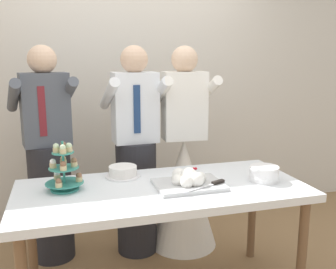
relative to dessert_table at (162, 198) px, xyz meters
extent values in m
cube|color=beige|center=(0.00, 1.42, 0.75)|extent=(5.20, 0.10, 2.90)
cube|color=silver|center=(0.00, 0.00, 0.05)|extent=(1.80, 0.80, 0.05)
cylinder|color=brown|center=(0.82, -0.32, -0.34)|extent=(0.06, 0.06, 0.72)
cylinder|color=brown|center=(-0.82, 0.32, -0.34)|extent=(0.06, 0.06, 0.72)
cylinder|color=brown|center=(0.82, 0.32, -0.34)|extent=(0.06, 0.06, 0.72)
cylinder|color=teal|center=(-0.59, 0.11, 0.08)|extent=(0.17, 0.17, 0.01)
cylinder|color=teal|center=(-0.59, 0.11, 0.23)|extent=(0.01, 0.01, 0.31)
cylinder|color=teal|center=(-0.59, 0.11, 0.12)|extent=(0.23, 0.23, 0.01)
cylinder|color=#D1B784|center=(-0.50, 0.11, 0.14)|extent=(0.04, 0.04, 0.03)
sphere|color=brown|center=(-0.50, 0.11, 0.16)|extent=(0.04, 0.04, 0.04)
cylinder|color=#D1B784|center=(-0.63, 0.19, 0.14)|extent=(0.04, 0.04, 0.03)
sphere|color=white|center=(-0.63, 0.19, 0.16)|extent=(0.04, 0.04, 0.04)
cylinder|color=#D1B784|center=(-0.62, 0.03, 0.14)|extent=(0.04, 0.04, 0.03)
sphere|color=brown|center=(-0.62, 0.03, 0.16)|extent=(0.04, 0.04, 0.04)
cylinder|color=teal|center=(-0.59, 0.11, 0.21)|extent=(0.18, 0.18, 0.01)
cylinder|color=#D1B784|center=(-0.53, 0.11, 0.23)|extent=(0.04, 0.04, 0.03)
sphere|color=brown|center=(-0.53, 0.11, 0.25)|extent=(0.04, 0.04, 0.04)
cylinder|color=#D1B784|center=(-0.59, 0.17, 0.23)|extent=(0.04, 0.04, 0.03)
sphere|color=#D6B27A|center=(-0.59, 0.17, 0.25)|extent=(0.04, 0.04, 0.04)
cylinder|color=#D1B784|center=(-0.65, 0.12, 0.23)|extent=(0.04, 0.04, 0.03)
sphere|color=white|center=(-0.65, 0.12, 0.25)|extent=(0.04, 0.04, 0.04)
cylinder|color=#D1B784|center=(-0.59, 0.05, 0.23)|extent=(0.04, 0.04, 0.03)
sphere|color=brown|center=(-0.59, 0.05, 0.25)|extent=(0.04, 0.04, 0.04)
cylinder|color=teal|center=(-0.59, 0.11, 0.31)|extent=(0.13, 0.13, 0.01)
cylinder|color=#D1B784|center=(-0.55, 0.11, 0.33)|extent=(0.04, 0.04, 0.03)
sphere|color=beige|center=(-0.55, 0.11, 0.35)|extent=(0.04, 0.04, 0.04)
cylinder|color=#D1B784|center=(-0.58, 0.15, 0.33)|extent=(0.04, 0.04, 0.03)
sphere|color=brown|center=(-0.58, 0.15, 0.35)|extent=(0.04, 0.04, 0.04)
cylinder|color=#D1B784|center=(-0.62, 0.12, 0.33)|extent=(0.04, 0.04, 0.03)
sphere|color=beige|center=(-0.62, 0.12, 0.35)|extent=(0.04, 0.04, 0.04)
cylinder|color=#D1B784|center=(-0.59, 0.08, 0.33)|extent=(0.04, 0.04, 0.03)
sphere|color=beige|center=(-0.59, 0.08, 0.35)|extent=(0.04, 0.04, 0.04)
cube|color=silver|center=(0.16, -0.04, 0.09)|extent=(0.42, 0.31, 0.02)
sphere|color=white|center=(0.24, -0.04, 0.12)|extent=(0.08, 0.08, 0.08)
sphere|color=white|center=(0.19, 0.00, 0.13)|extent=(0.09, 0.09, 0.09)
sphere|color=white|center=(0.12, 0.03, 0.13)|extent=(0.09, 0.09, 0.09)
sphere|color=white|center=(0.09, -0.04, 0.12)|extent=(0.07, 0.07, 0.07)
sphere|color=white|center=(0.13, -0.10, 0.13)|extent=(0.09, 0.09, 0.09)
sphere|color=white|center=(0.19, -0.10, 0.13)|extent=(0.10, 0.10, 0.10)
sphere|color=white|center=(0.16, -0.04, 0.14)|extent=(0.11, 0.11, 0.11)
sphere|color=#B21923|center=(0.19, -0.05, 0.19)|extent=(0.02, 0.02, 0.02)
sphere|color=#2D1938|center=(0.17, -0.04, 0.18)|extent=(0.02, 0.02, 0.02)
sphere|color=#B21923|center=(0.21, -0.04, 0.19)|extent=(0.02, 0.02, 0.02)
sphere|color=#B21923|center=(0.17, -0.06, 0.18)|extent=(0.02, 0.02, 0.02)
cube|color=silver|center=(0.19, -0.16, 0.10)|extent=(0.22, 0.10, 0.00)
cube|color=black|center=(0.33, -0.11, 0.11)|extent=(0.09, 0.06, 0.02)
cylinder|color=white|center=(0.67, -0.07, 0.08)|extent=(0.19, 0.19, 0.01)
cylinder|color=white|center=(0.67, -0.07, 0.09)|extent=(0.19, 0.19, 0.01)
cylinder|color=white|center=(0.67, -0.07, 0.10)|extent=(0.19, 0.19, 0.01)
cylinder|color=white|center=(0.67, -0.07, 0.11)|extent=(0.19, 0.19, 0.01)
cylinder|color=white|center=(0.67, -0.07, 0.12)|extent=(0.19, 0.19, 0.01)
cylinder|color=white|center=(0.67, -0.07, 0.13)|extent=(0.19, 0.19, 0.01)
cylinder|color=white|center=(0.67, -0.07, 0.15)|extent=(0.19, 0.19, 0.01)
cylinder|color=white|center=(0.67, -0.07, 0.16)|extent=(0.19, 0.19, 0.01)
cylinder|color=white|center=(0.67, -0.08, 0.17)|extent=(0.19, 0.19, 0.01)
cylinder|color=white|center=(-0.20, 0.27, 0.08)|extent=(0.24, 0.24, 0.01)
cylinder|color=white|center=(-0.20, 0.27, 0.12)|extent=(0.19, 0.19, 0.06)
cylinder|color=#232328|center=(-0.03, 0.67, -0.24)|extent=(0.32, 0.32, 0.92)
cube|color=white|center=(-0.03, 0.67, 0.49)|extent=(0.35, 0.22, 0.54)
sphere|color=#D8B293|center=(-0.03, 0.67, 0.85)|extent=(0.21, 0.21, 0.21)
cylinder|color=white|center=(-0.23, 0.66, 0.60)|extent=(0.10, 0.49, 0.28)
cylinder|color=white|center=(0.15, 0.68, 0.60)|extent=(0.10, 0.49, 0.28)
cube|color=navy|center=(-0.04, 0.57, 0.49)|extent=(0.05, 0.01, 0.36)
cone|color=white|center=(0.37, 0.67, -0.24)|extent=(0.56, 0.56, 0.92)
cube|color=white|center=(0.37, 0.67, 0.49)|extent=(0.35, 0.22, 0.54)
sphere|color=beige|center=(0.37, 0.67, 0.85)|extent=(0.21, 0.21, 0.21)
cylinder|color=white|center=(0.18, 0.68, 0.60)|extent=(0.10, 0.49, 0.28)
cylinder|color=white|center=(0.56, 0.66, 0.60)|extent=(0.10, 0.49, 0.28)
cylinder|color=#232328|center=(-0.69, 0.75, -0.24)|extent=(0.32, 0.32, 0.92)
cube|color=#4C515B|center=(-0.69, 0.75, 0.49)|extent=(0.37, 0.26, 0.54)
sphere|color=#D8B293|center=(-0.69, 0.75, 0.85)|extent=(0.21, 0.21, 0.21)
cylinder|color=#4C515B|center=(-0.90, 0.72, 0.60)|extent=(0.16, 0.49, 0.28)
cylinder|color=#4C515B|center=(-0.53, 0.78, 0.60)|extent=(0.16, 0.49, 0.28)
cube|color=maroon|center=(-0.71, 0.65, 0.49)|extent=(0.05, 0.02, 0.36)
camera|label=1|loc=(-0.59, -2.17, 0.87)|focal=40.33mm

